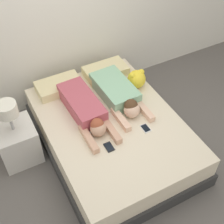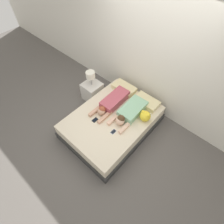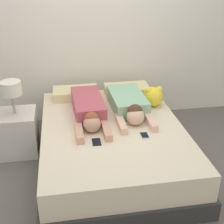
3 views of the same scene
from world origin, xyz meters
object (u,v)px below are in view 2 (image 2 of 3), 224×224
at_px(cell_phone_right, 113,132).
at_px(person_left, 112,102).
at_px(person_right, 130,112).
at_px(bed, 112,123).
at_px(pillow_head_right, 146,102).
at_px(pillow_head_left, 124,88).
at_px(nightstand, 92,90).
at_px(cell_phone_left, 95,120).
at_px(plush_toy, 145,116).

bearing_deg(cell_phone_right, person_left, 134.48).
relative_size(person_right, cell_phone_right, 7.51).
distance_m(bed, pillow_head_right, 0.88).
bearing_deg(pillow_head_left, nightstand, -149.22).
relative_size(pillow_head_right, cell_phone_right, 4.37).
xyz_separation_m(pillow_head_left, cell_phone_left, (0.12, -1.08, -0.05)).
distance_m(pillow_head_right, person_right, 0.51).
bearing_deg(plush_toy, person_left, -167.99).
distance_m(pillow_head_left, plush_toy, 0.95).
height_order(bed, person_left, person_left).
relative_size(bed, person_left, 1.98).
bearing_deg(cell_phone_left, pillow_head_right, 64.57).
xyz_separation_m(pillow_head_left, plush_toy, (0.86, -0.39, 0.06)).
bearing_deg(person_right, nightstand, 175.67).
bearing_deg(pillow_head_left, cell_phone_left, -83.58).
height_order(cell_phone_left, nightstand, nightstand).
distance_m(cell_phone_right, plush_toy, 0.72).
relative_size(pillow_head_left, person_left, 0.54).
distance_m(person_left, plush_toy, 0.78).
bearing_deg(person_right, pillow_head_right, 80.79).
height_order(person_left, cell_phone_right, person_left).
xyz_separation_m(person_left, cell_phone_left, (0.02, -0.54, -0.08)).
bearing_deg(bed, cell_phone_right, -44.02).
height_order(plush_toy, nightstand, nightstand).
height_order(cell_phone_right, plush_toy, plush_toy).
height_order(pillow_head_left, plush_toy, plush_toy).
bearing_deg(cell_phone_left, bed, 57.21).
distance_m(cell_phone_left, cell_phone_right, 0.47).
height_order(pillow_head_right, plush_toy, plush_toy).
relative_size(person_left, nightstand, 1.20).
bearing_deg(pillow_head_left, pillow_head_right, 0.00).
xyz_separation_m(bed, pillow_head_right, (0.32, 0.78, 0.28)).
bearing_deg(plush_toy, pillow_head_left, 155.96).
xyz_separation_m(bed, person_right, (0.24, 0.28, 0.31)).
xyz_separation_m(person_right, plush_toy, (0.31, 0.11, 0.03)).
relative_size(pillow_head_right, plush_toy, 2.32).
bearing_deg(plush_toy, nightstand, -179.28).
bearing_deg(pillow_head_right, bed, -112.26).
height_order(pillow_head_right, person_right, person_right).
height_order(bed, cell_phone_left, cell_phone_left).
height_order(pillow_head_left, person_right, person_right).
height_order(pillow_head_left, person_left, person_left).
height_order(person_right, cell_phone_left, person_right).
bearing_deg(bed, pillow_head_right, 67.74).
bearing_deg(nightstand, pillow_head_right, 17.10).
bearing_deg(plush_toy, cell_phone_right, -112.65).
bearing_deg(pillow_head_left, plush_toy, -24.04).
bearing_deg(bed, nightstand, 159.53).
bearing_deg(nightstand, cell_phone_left, -40.20).
bearing_deg(cell_phone_left, nightstand, 139.80).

